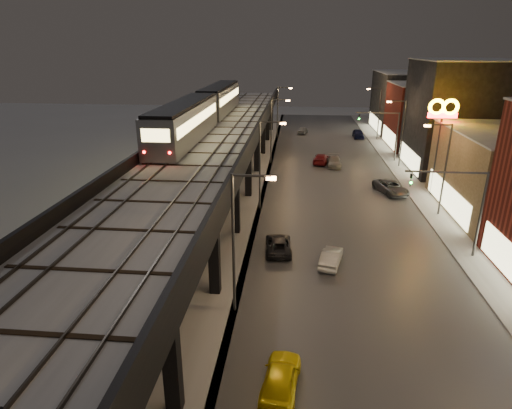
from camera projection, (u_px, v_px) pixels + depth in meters
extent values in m
cube|color=#46474D|center=(337.00, 198.00, 46.79)|extent=(17.00, 120.00, 0.06)
cube|color=#9FA1A8|center=(432.00, 201.00, 45.88)|extent=(4.00, 120.00, 0.14)
cube|color=#9FA1A8|center=(216.00, 194.00, 48.00)|extent=(11.00, 120.00, 0.06)
cube|color=black|center=(209.00, 150.00, 43.19)|extent=(9.00, 100.00, 1.00)
cube|color=black|center=(13.00, 351.00, 19.43)|extent=(0.70, 0.70, 5.30)
cube|color=black|center=(172.00, 362.00, 18.76)|extent=(0.70, 0.70, 5.30)
cube|color=black|center=(83.00, 309.00, 18.22)|extent=(8.00, 0.60, 0.50)
cube|color=black|center=(106.00, 252.00, 28.75)|extent=(0.70, 0.70, 5.30)
cube|color=black|center=(214.00, 257.00, 28.09)|extent=(0.70, 0.70, 5.30)
cube|color=black|center=(156.00, 220.00, 27.55)|extent=(8.00, 0.60, 0.50)
cube|color=black|center=(153.00, 202.00, 38.08)|extent=(0.70, 0.70, 5.30)
cube|color=black|center=(236.00, 204.00, 37.42)|extent=(0.70, 0.70, 5.30)
cube|color=black|center=(193.00, 176.00, 36.88)|extent=(8.00, 0.60, 0.50)
cube|color=black|center=(182.00, 171.00, 47.41)|extent=(0.70, 0.70, 5.30)
cube|color=black|center=(248.00, 173.00, 46.75)|extent=(0.70, 0.70, 5.30)
cube|color=black|center=(214.00, 150.00, 46.21)|extent=(8.00, 0.60, 0.50)
cube|color=black|center=(202.00, 150.00, 56.74)|extent=(0.70, 0.70, 5.30)
cube|color=black|center=(257.00, 152.00, 56.08)|extent=(0.70, 0.70, 5.30)
cube|color=black|center=(229.00, 132.00, 55.54)|extent=(8.00, 0.60, 0.50)
cube|color=black|center=(215.00, 136.00, 66.07)|extent=(0.70, 0.70, 5.30)
cube|color=black|center=(263.00, 137.00, 65.41)|extent=(0.70, 0.70, 5.30)
cube|color=black|center=(239.00, 120.00, 64.87)|extent=(8.00, 0.60, 0.50)
cube|color=black|center=(226.00, 125.00, 75.40)|extent=(0.70, 0.70, 5.30)
cube|color=black|center=(268.00, 125.00, 74.74)|extent=(0.70, 0.70, 5.30)
cube|color=black|center=(247.00, 110.00, 74.20)|extent=(8.00, 0.60, 0.50)
cube|color=black|center=(234.00, 116.00, 84.73)|extent=(0.70, 0.70, 5.30)
cube|color=black|center=(271.00, 116.00, 84.07)|extent=(0.70, 0.70, 5.30)
cube|color=black|center=(252.00, 103.00, 83.53)|extent=(8.00, 0.60, 0.50)
cube|color=#B2B7C1|center=(208.00, 144.00, 42.98)|extent=(8.40, 100.00, 0.16)
cube|color=#332D28|center=(177.00, 142.00, 43.22)|extent=(0.08, 98.00, 0.16)
cube|color=#332D28|center=(191.00, 143.00, 43.09)|extent=(0.08, 98.00, 0.16)
cube|color=#332D28|center=(221.00, 143.00, 42.81)|extent=(0.08, 98.00, 0.16)
cube|color=#332D28|center=(235.00, 143.00, 42.68)|extent=(0.08, 98.00, 0.16)
cube|color=black|center=(37.00, 326.00, 14.96)|extent=(7.80, 0.24, 0.06)
cube|color=black|center=(168.00, 186.00, 29.88)|extent=(7.80, 0.24, 0.06)
cube|color=black|center=(212.00, 139.00, 44.81)|extent=(7.80, 0.24, 0.06)
cube|color=black|center=(234.00, 116.00, 59.74)|extent=(7.80, 0.24, 0.06)
cube|color=black|center=(247.00, 102.00, 74.67)|extent=(7.80, 0.24, 0.06)
cube|color=black|center=(251.00, 141.00, 42.43)|extent=(0.30, 100.00, 1.10)
cube|color=black|center=(166.00, 139.00, 43.21)|extent=(0.30, 100.00, 1.10)
cube|color=beige|center=(512.00, 264.00, 29.44)|extent=(0.10, 9.60, 2.40)
cube|color=beige|center=(447.00, 197.00, 42.51)|extent=(0.10, 12.00, 2.40)
cube|color=black|center=(462.00, 118.00, 55.01)|extent=(12.00, 13.00, 14.00)
cube|color=beige|center=(409.00, 158.00, 57.43)|extent=(0.10, 10.40, 2.40)
cube|color=#B2B7C1|center=(472.00, 60.00, 52.54)|extent=(12.20, 13.20, 0.16)
cube|color=maroon|center=(429.00, 117.00, 68.77)|extent=(12.00, 12.00, 10.00)
cube|color=beige|center=(389.00, 137.00, 70.50)|extent=(0.10, 9.60, 2.40)
cube|color=#B2B7C1|center=(434.00, 84.00, 67.00)|extent=(12.20, 12.20, 0.16)
cube|color=#262627|center=(409.00, 103.00, 81.66)|extent=(12.00, 16.00, 11.00)
cube|color=beige|center=(375.00, 123.00, 83.56)|extent=(0.10, 12.80, 2.40)
cube|color=#B2B7C1|center=(413.00, 72.00, 79.71)|extent=(12.20, 16.20, 0.16)
cylinder|color=#38383A|center=(233.00, 246.00, 25.44)|extent=(0.18, 0.18, 9.00)
cube|color=#38383A|center=(252.00, 176.00, 23.81)|extent=(2.20, 0.12, 0.12)
cube|color=#FFA559|center=(271.00, 178.00, 23.75)|extent=(0.55, 0.28, 0.18)
cylinder|color=#38383A|center=(260.00, 166.00, 42.23)|extent=(0.18, 0.18, 9.00)
cube|color=#38383A|center=(271.00, 122.00, 40.60)|extent=(2.20, 0.12, 0.12)
cube|color=#FFA559|center=(283.00, 123.00, 40.54)|extent=(0.55, 0.28, 0.18)
cylinder|color=#38383A|center=(445.00, 171.00, 40.65)|extent=(0.18, 0.18, 9.00)
cube|color=#38383A|center=(440.00, 125.00, 39.21)|extent=(2.20, 0.12, 0.12)
cube|color=#FFA559|center=(427.00, 126.00, 39.35)|extent=(0.55, 0.28, 0.18)
cylinder|color=#38383A|center=(271.00, 132.00, 59.03)|extent=(0.18, 0.18, 9.00)
cube|color=#38383A|center=(280.00, 100.00, 57.39)|extent=(2.20, 0.12, 0.12)
cube|color=#FFA559|center=(288.00, 101.00, 57.34)|extent=(0.55, 0.28, 0.18)
cylinder|color=#38383A|center=(402.00, 135.00, 57.44)|extent=(0.18, 0.18, 9.00)
cube|color=#38383A|center=(398.00, 101.00, 56.01)|extent=(2.20, 0.12, 0.12)
cube|color=#FFA559|center=(389.00, 102.00, 56.15)|extent=(0.55, 0.28, 0.18)
cylinder|color=#38383A|center=(277.00, 113.00, 75.82)|extent=(0.18, 0.18, 9.00)
cube|color=#38383A|center=(284.00, 87.00, 74.19)|extent=(2.20, 0.12, 0.12)
cube|color=#FFA559|center=(291.00, 88.00, 74.13)|extent=(0.55, 0.28, 0.18)
cylinder|color=#38383A|center=(379.00, 114.00, 74.23)|extent=(0.18, 0.18, 9.00)
cube|color=#38383A|center=(375.00, 88.00, 72.80)|extent=(2.20, 0.12, 0.12)
cube|color=#FFA559|center=(369.00, 89.00, 72.94)|extent=(0.55, 0.28, 0.18)
cylinder|color=#38383A|center=(480.00, 216.00, 32.60)|extent=(0.20, 0.20, 7.00)
cube|color=#38383A|center=(447.00, 172.00, 31.68)|extent=(6.00, 0.12, 0.12)
imported|color=black|center=(411.00, 178.00, 32.08)|extent=(0.20, 0.16, 1.00)
sphere|color=#0CFF26|center=(411.00, 181.00, 32.03)|extent=(0.18, 0.18, 0.18)
cylinder|color=#38383A|center=(397.00, 137.00, 60.59)|extent=(0.20, 0.20, 7.00)
cube|color=#38383A|center=(378.00, 113.00, 59.67)|extent=(6.00, 0.12, 0.12)
imported|color=black|center=(359.00, 116.00, 60.07)|extent=(0.20, 0.16, 1.00)
sphere|color=#0CFF26|center=(359.00, 118.00, 60.02)|extent=(0.18, 0.18, 0.18)
cube|color=gray|center=(185.00, 123.00, 43.31)|extent=(3.10, 18.73, 3.53)
cube|color=black|center=(184.00, 104.00, 42.65)|extent=(2.78, 18.20, 0.27)
cube|color=#EBCE73|center=(170.00, 118.00, 43.28)|extent=(0.05, 17.13, 0.96)
cube|color=#EBCE73|center=(200.00, 118.00, 43.00)|extent=(0.05, 17.13, 0.96)
cube|color=gray|center=(220.00, 99.00, 62.11)|extent=(3.10, 18.73, 3.53)
cube|color=black|center=(219.00, 86.00, 61.44)|extent=(2.78, 18.20, 0.27)
cube|color=#EBCE73|center=(209.00, 96.00, 62.08)|extent=(0.05, 17.13, 0.96)
cube|color=#EBCE73|center=(230.00, 96.00, 61.80)|extent=(0.05, 17.13, 0.96)
cube|color=#EBCE73|center=(155.00, 136.00, 34.37)|extent=(2.35, 0.05, 1.07)
sphere|color=#FF0C0C|center=(144.00, 152.00, 34.94)|extent=(0.21, 0.21, 0.21)
sphere|color=#FF0C0C|center=(170.00, 153.00, 34.75)|extent=(0.21, 0.21, 0.21)
imported|color=yellow|center=(281.00, 379.00, 20.46)|extent=(2.13, 4.33, 1.42)
imported|color=#A6A7AA|center=(331.00, 258.00, 32.34)|extent=(2.15, 3.99, 1.25)
imported|color=black|center=(278.00, 245.00, 34.49)|extent=(2.33, 4.51, 1.22)
imported|color=maroon|center=(321.00, 159.00, 60.37)|extent=(2.69, 4.88, 1.34)
imported|color=gray|center=(303.00, 130.00, 80.89)|extent=(2.19, 4.02, 1.30)
imported|color=#555962|center=(391.00, 188.00, 48.08)|extent=(3.90, 5.58, 1.42)
imported|color=gray|center=(334.00, 162.00, 59.01)|extent=(1.99, 4.60, 1.32)
imported|color=black|center=(358.00, 134.00, 77.09)|extent=(1.80, 4.44, 1.51)
cylinder|color=#38383A|center=(436.00, 158.00, 46.41)|extent=(0.24, 0.24, 8.53)
cube|color=#FF0C0C|center=(442.00, 115.00, 44.81)|extent=(2.98, 0.25, 0.53)
torus|color=yellow|center=(437.00, 107.00, 44.57)|extent=(1.73, 0.37, 1.73)
torus|color=yellow|center=(451.00, 107.00, 44.45)|extent=(1.73, 0.37, 1.73)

